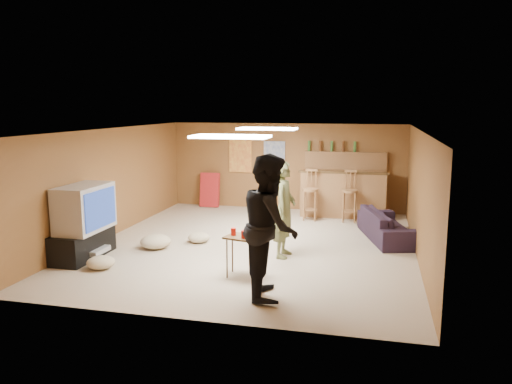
% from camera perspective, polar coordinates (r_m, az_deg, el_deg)
% --- Properties ---
extents(ground, '(7.00, 7.00, 0.00)m').
position_cam_1_polar(ground, '(9.66, -0.28, -6.05)').
color(ground, tan).
rests_on(ground, ground).
extents(ceiling, '(6.00, 7.00, 0.02)m').
position_cam_1_polar(ceiling, '(9.30, -0.29, 7.09)').
color(ceiling, silver).
rests_on(ceiling, ground).
extents(wall_back, '(6.00, 0.02, 2.20)m').
position_cam_1_polar(wall_back, '(12.81, 3.46, 2.91)').
color(wall_back, brown).
rests_on(wall_back, ground).
extents(wall_front, '(6.00, 0.02, 2.20)m').
position_cam_1_polar(wall_front, '(6.15, -8.11, -4.85)').
color(wall_front, brown).
rests_on(wall_front, ground).
extents(wall_left, '(0.02, 7.00, 2.20)m').
position_cam_1_polar(wall_left, '(10.54, -16.34, 1.01)').
color(wall_left, brown).
rests_on(wall_left, ground).
extents(wall_right, '(0.02, 7.00, 2.20)m').
position_cam_1_polar(wall_right, '(9.19, 18.20, -0.35)').
color(wall_right, brown).
rests_on(wall_right, ground).
extents(tv_stand, '(0.55, 1.30, 0.50)m').
position_cam_1_polar(tv_stand, '(9.31, -19.16, -5.63)').
color(tv_stand, black).
rests_on(tv_stand, ground).
extents(dvd_box, '(0.35, 0.50, 0.08)m').
position_cam_1_polar(dvd_box, '(9.23, -17.97, -6.35)').
color(dvd_box, '#B2B2B7').
rests_on(dvd_box, tv_stand).
extents(tv_body, '(0.60, 1.10, 0.80)m').
position_cam_1_polar(tv_body, '(9.13, -19.02, -1.73)').
color(tv_body, '#B2B2B7').
rests_on(tv_body, tv_stand).
extents(tv_screen, '(0.02, 0.95, 0.65)m').
position_cam_1_polar(tv_screen, '(8.97, -17.35, -1.84)').
color(tv_screen, navy).
rests_on(tv_screen, tv_body).
extents(bar_counter, '(2.00, 0.60, 1.10)m').
position_cam_1_polar(bar_counter, '(12.18, 9.94, -0.21)').
color(bar_counter, brown).
rests_on(bar_counter, ground).
extents(bar_lip, '(2.10, 0.12, 0.05)m').
position_cam_1_polar(bar_lip, '(11.85, 9.94, 2.21)').
color(bar_lip, '#3E2913').
rests_on(bar_lip, bar_counter).
extents(bar_shelf, '(2.00, 0.18, 0.05)m').
position_cam_1_polar(bar_shelf, '(12.50, 10.20, 4.44)').
color(bar_shelf, brown).
rests_on(bar_shelf, bar_backing).
extents(bar_backing, '(2.00, 0.14, 0.60)m').
position_cam_1_polar(bar_backing, '(12.55, 10.17, 3.08)').
color(bar_backing, brown).
rests_on(bar_backing, bar_counter).
extents(poster_left, '(0.60, 0.03, 0.85)m').
position_cam_1_polar(poster_left, '(13.01, -1.79, 4.13)').
color(poster_left, '#BF3F26').
rests_on(poster_left, wall_back).
extents(poster_right, '(0.55, 0.03, 0.80)m').
position_cam_1_polar(poster_right, '(12.80, 2.11, 4.04)').
color(poster_right, '#334C99').
rests_on(poster_right, wall_back).
extents(folding_chair_stack, '(0.50, 0.26, 0.91)m').
position_cam_1_polar(folding_chair_stack, '(13.21, -5.30, 0.25)').
color(folding_chair_stack, red).
rests_on(folding_chair_stack, ground).
extents(ceiling_panel_front, '(1.20, 0.60, 0.04)m').
position_cam_1_polar(ceiling_panel_front, '(7.86, -2.92, 6.35)').
color(ceiling_panel_front, white).
rests_on(ceiling_panel_front, ceiling).
extents(ceiling_panel_back, '(1.20, 0.60, 0.04)m').
position_cam_1_polar(ceiling_panel_back, '(10.47, 1.29, 7.24)').
color(ceiling_panel_back, white).
rests_on(ceiling_panel_back, ceiling).
extents(person_olive, '(0.43, 0.63, 1.71)m').
position_cam_1_polar(person_olive, '(8.76, 3.20, -1.98)').
color(person_olive, brown).
rests_on(person_olive, ground).
extents(person_black, '(0.96, 1.12, 2.01)m').
position_cam_1_polar(person_black, '(6.92, 1.61, -3.91)').
color(person_black, black).
rests_on(person_black, ground).
extents(sofa, '(1.26, 2.10, 0.57)m').
position_cam_1_polar(sofa, '(10.33, 14.83, -3.69)').
color(sofa, black).
rests_on(sofa, ground).
extents(tray_table, '(0.57, 0.50, 0.64)m').
position_cam_1_polar(tray_table, '(7.88, -1.61, -7.33)').
color(tray_table, '#3E2913').
rests_on(tray_table, ground).
extents(cup_red_near, '(0.10, 0.10, 0.11)m').
position_cam_1_polar(cup_red_near, '(7.85, -2.60, -4.54)').
color(cup_red_near, red).
rests_on(cup_red_near, tray_table).
extents(cup_red_far, '(0.11, 0.11, 0.12)m').
position_cam_1_polar(cup_red_far, '(7.67, -1.40, -4.86)').
color(cup_red_far, red).
rests_on(cup_red_far, tray_table).
extents(cup_blue, '(0.09, 0.09, 0.10)m').
position_cam_1_polar(cup_blue, '(7.85, -0.48, -4.58)').
color(cup_blue, navy).
rests_on(cup_blue, tray_table).
extents(bar_stool_left, '(0.40, 0.40, 1.17)m').
position_cam_1_polar(bar_stool_left, '(11.66, 6.23, -0.38)').
color(bar_stool_left, brown).
rests_on(bar_stool_left, ground).
extents(bar_stool_right, '(0.46, 0.46, 1.26)m').
position_cam_1_polar(bar_stool_right, '(11.61, 10.66, -0.33)').
color(bar_stool_right, brown).
rests_on(bar_stool_right, ground).
extents(cushion_near_tv, '(0.62, 0.62, 0.26)m').
position_cam_1_polar(cushion_near_tv, '(9.59, -11.41, -5.57)').
color(cushion_near_tv, tan).
rests_on(cushion_near_tv, ground).
extents(cushion_mid, '(0.48, 0.48, 0.19)m').
position_cam_1_polar(cushion_mid, '(9.88, -6.56, -5.18)').
color(cushion_mid, tan).
rests_on(cushion_mid, ground).
extents(cushion_far, '(0.49, 0.49, 0.21)m').
position_cam_1_polar(cushion_far, '(8.67, -17.32, -7.69)').
color(cushion_far, tan).
rests_on(cushion_far, ground).
extents(bottle_row, '(1.20, 0.08, 0.26)m').
position_cam_1_polar(bottle_row, '(12.49, 8.65, 5.19)').
color(bottle_row, '#3F7233').
rests_on(bottle_row, bar_shelf).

